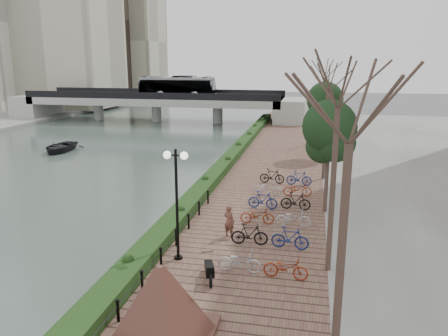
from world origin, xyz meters
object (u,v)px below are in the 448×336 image
(lamppost, at_px, (176,181))
(boat, at_px, (60,147))
(granite_monument, at_px, (161,304))
(motorcycle, at_px, (209,269))
(pedestrian, at_px, (229,221))

(lamppost, distance_m, boat, 28.14)
(granite_monument, height_order, motorcycle, granite_monument)
(motorcycle, relative_size, pedestrian, 0.92)
(motorcycle, bearing_deg, boat, 113.12)
(lamppost, height_order, boat, lamppost)
(granite_monument, distance_m, pedestrian, 8.12)
(motorcycle, xyz_separation_m, boat, (-20.16, 22.44, -0.44))
(granite_monument, xyz_separation_m, pedestrian, (0.43, 8.09, -0.45))
(lamppost, xyz_separation_m, boat, (-18.48, 20.96, -3.39))
(lamppost, bearing_deg, pedestrian, 58.84)
(motorcycle, bearing_deg, granite_monument, -115.75)
(granite_monument, relative_size, boat, 0.95)
(lamppost, xyz_separation_m, pedestrian, (1.64, 2.71, -2.61))
(pedestrian, height_order, boat, pedestrian)
(granite_monument, bearing_deg, pedestrian, 86.96)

